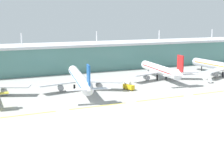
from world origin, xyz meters
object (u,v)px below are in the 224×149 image
object	(u,v)px
airliner_near_middle	(80,79)
fuel_truck	(128,86)
airliner_far_middle	(161,70)
baggage_cart	(210,81)

from	to	relation	value
airliner_near_middle	fuel_truck	xyz separation A→B (m)	(25.39, -10.50, -4.19)
airliner_far_middle	airliner_near_middle	bearing A→B (deg)	-172.29
baggage_cart	fuel_truck	world-z (taller)	fuel_truck
baggage_cart	fuel_truck	bearing A→B (deg)	176.60
airliner_near_middle	fuel_truck	distance (m)	27.79
airliner_near_middle	baggage_cart	bearing A→B (deg)	-9.67
airliner_near_middle	baggage_cart	distance (m)	82.37
airliner_near_middle	fuel_truck	world-z (taller)	airliner_near_middle
airliner_near_middle	airliner_far_middle	distance (m)	59.08
airliner_near_middle	baggage_cart	world-z (taller)	airliner_near_middle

